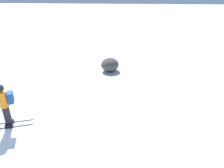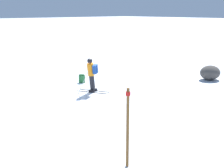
{
  "view_description": "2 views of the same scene",
  "coord_description": "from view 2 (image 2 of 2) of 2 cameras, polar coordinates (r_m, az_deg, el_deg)",
  "views": [
    {
      "loc": [
        6.55,
        5.16,
        4.62
      ],
      "look_at": [
        -1.15,
        3.79,
        1.48
      ],
      "focal_mm": 35.0,
      "sensor_mm": 36.0,
      "label": 1
    },
    {
      "loc": [
        10.1,
        12.45,
        4.19
      ],
      "look_at": [
        0.74,
        2.17,
        0.89
      ],
      "focal_mm": 50.0,
      "sensor_mm": 36.0,
      "label": 2
    }
  ],
  "objects": [
    {
      "name": "ground_plane",
      "position": [
        16.57,
        -3.16,
        -1.33
      ],
      "size": [
        300.0,
        300.0,
        0.0
      ],
      "primitive_type": "plane",
      "color": "white"
    },
    {
      "name": "spare_backpack",
      "position": [
        18.52,
        -5.54,
        0.97
      ],
      "size": [
        0.25,
        0.32,
        0.5
      ],
      "rotation": [
        0.0,
        0.0,
        4.83
      ],
      "color": "#236633",
      "rests_on": "ground"
    },
    {
      "name": "exposed_boulder_0",
      "position": [
        20.14,
        17.5,
        1.99
      ],
      "size": [
        1.37,
        1.16,
        0.89
      ],
      "primitive_type": "ellipsoid",
      "color": "#4C4742",
      "rests_on": "ground"
    },
    {
      "name": "skier",
      "position": [
        16.08,
        -3.75,
        1.96
      ],
      "size": [
        1.4,
        1.76,
        1.85
      ],
      "rotation": [
        0.0,
        0.0,
        0.44
      ],
      "color": "black",
      "rests_on": "ground"
    },
    {
      "name": "trail_marker",
      "position": [
        8.4,
        2.88,
        -7.46
      ],
      "size": [
        0.13,
        0.13,
        2.22
      ],
      "color": "brown",
      "rests_on": "ground"
    }
  ]
}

